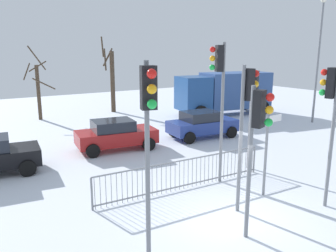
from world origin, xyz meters
name	(u,v)px	position (x,y,z in m)	size (l,w,h in m)	color
ground_plane	(231,216)	(0.00, 0.00, 0.00)	(60.00, 60.00, 0.00)	silver
traffic_light_foreground_left	(149,120)	(-3.11, -0.71, 3.36)	(0.36, 0.56, 4.58)	slate
traffic_light_mid_left	(257,130)	(-0.38, -1.18, 2.91)	(0.38, 0.54, 3.96)	slate
traffic_light_rear_left	(330,104)	(2.94, -0.91, 3.21)	(0.36, 0.56, 4.38)	slate
traffic_light_mid_right	(246,106)	(0.55, 0.14, 3.21)	(0.57, 0.35, 4.38)	slate
traffic_light_rear_right	(219,82)	(1.39, 2.32, 3.68)	(0.54, 0.38, 5.04)	slate
traffic_light_foreground_right	(253,96)	(3.62, 2.84, 2.99)	(0.54, 0.38, 4.08)	slate
direction_sign_post	(267,148)	(2.03, 0.57, 1.64)	(0.79, 0.15, 2.92)	slate
pedestrian_guard_railing	(184,174)	(0.00, 2.42, 0.55)	(6.66, 0.32, 1.07)	slate
car_red_near	(115,134)	(-0.04, 8.17, 0.77)	(3.99, 2.34, 1.47)	maroon
car_blue_mid	(202,124)	(4.98, 7.82, 0.77)	(3.93, 2.19, 1.47)	navy
delivery_truck	(225,91)	(10.65, 12.43, 1.74)	(7.34, 3.68, 3.10)	#33518C
street_lamp	(319,49)	(13.71, 7.03, 4.78)	(0.36, 0.36, 7.99)	slate
bare_tree_left	(112,79)	(3.99, 17.90, 2.59)	(1.27, 1.40, 5.75)	#473828
bare_tree_right	(38,89)	(-1.51, 17.73, 2.16)	(2.01, 2.02, 5.04)	#473828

